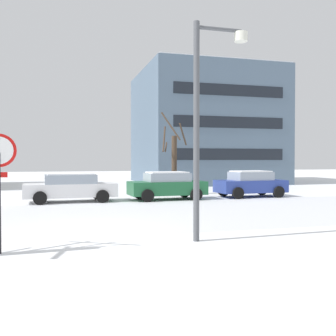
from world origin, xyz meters
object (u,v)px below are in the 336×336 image
(parked_car_white, at_px, (71,187))
(parked_car_green, at_px, (167,185))
(parked_car_blue, at_px, (251,184))
(street_lamp, at_px, (206,109))

(parked_car_white, height_order, parked_car_green, parked_car_green)
(parked_car_white, height_order, parked_car_blue, parked_car_blue)
(parked_car_white, distance_m, parked_car_blue, 9.94)
(street_lamp, relative_size, parked_car_white, 1.25)
(parked_car_white, xyz_separation_m, parked_car_blue, (9.94, 0.02, 0.02))
(street_lamp, relative_size, parked_car_blue, 1.44)
(street_lamp, bearing_deg, parked_car_white, 106.25)
(street_lamp, xyz_separation_m, parked_car_green, (1.85, 10.55, -2.71))
(parked_car_green, distance_m, parked_car_blue, 4.98)
(parked_car_white, bearing_deg, parked_car_blue, 0.12)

